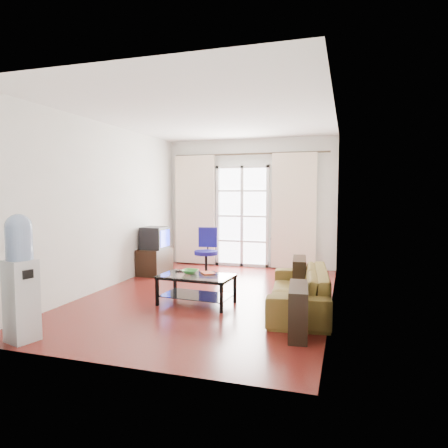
# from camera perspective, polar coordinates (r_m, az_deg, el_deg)

# --- Properties ---
(floor) EXTENTS (5.20, 5.20, 0.00)m
(floor) POSITION_cam_1_polar(r_m,az_deg,el_deg) (6.20, -2.09, -10.19)
(floor) COLOR maroon
(floor) RESTS_ON ground
(ceiling) EXTENTS (5.20, 5.20, 0.00)m
(ceiling) POSITION_cam_1_polar(r_m,az_deg,el_deg) (6.11, -2.17, 15.13)
(ceiling) COLOR white
(ceiling) RESTS_ON wall_back
(wall_back) EXTENTS (3.60, 0.02, 2.70)m
(wall_back) POSITION_cam_1_polar(r_m,az_deg,el_deg) (8.50, 3.68, 2.98)
(wall_back) COLOR white
(wall_back) RESTS_ON floor
(wall_front) EXTENTS (3.60, 0.02, 2.70)m
(wall_front) POSITION_cam_1_polar(r_m,az_deg,el_deg) (3.66, -15.72, 0.86)
(wall_front) COLOR white
(wall_front) RESTS_ON floor
(wall_left) EXTENTS (0.02, 5.20, 2.70)m
(wall_left) POSITION_cam_1_polar(r_m,az_deg,el_deg) (6.82, -16.57, 2.43)
(wall_left) COLOR white
(wall_left) RESTS_ON floor
(wall_right) EXTENTS (0.02, 5.20, 2.70)m
(wall_right) POSITION_cam_1_polar(r_m,az_deg,el_deg) (5.67, 15.31, 2.09)
(wall_right) COLOR white
(wall_right) RESTS_ON floor
(french_door) EXTENTS (1.16, 0.06, 2.15)m
(french_door) POSITION_cam_1_polar(r_m,az_deg,el_deg) (8.50, 2.60, 1.12)
(french_door) COLOR white
(french_door) RESTS_ON wall_back
(curtain_rod) EXTENTS (3.30, 0.04, 0.04)m
(curtain_rod) POSITION_cam_1_polar(r_m,az_deg,el_deg) (8.44, 3.56, 9.96)
(curtain_rod) COLOR #4C3F2D
(curtain_rod) RESTS_ON wall_back
(curtain_left) EXTENTS (0.90, 0.07, 2.35)m
(curtain_left) POSITION_cam_1_polar(r_m,az_deg,el_deg) (8.75, -4.17, 2.03)
(curtain_left) COLOR beige
(curtain_left) RESTS_ON curtain_rod
(curtain_right) EXTENTS (0.90, 0.07, 2.35)m
(curtain_right) POSITION_cam_1_polar(r_m,az_deg,el_deg) (8.22, 9.94, 1.82)
(curtain_right) COLOR beige
(curtain_right) RESTS_ON curtain_rod
(radiator) EXTENTS (0.64, 0.12, 0.64)m
(radiator) POSITION_cam_1_polar(r_m,az_deg,el_deg) (8.34, 8.85, -4.13)
(radiator) COLOR #969598
(radiator) RESTS_ON floor
(sofa) EXTENTS (2.06, 1.15, 0.55)m
(sofa) POSITION_cam_1_polar(r_m,az_deg,el_deg) (5.51, 10.64, -9.17)
(sofa) COLOR brown
(sofa) RESTS_ON floor
(coffee_table) EXTENTS (1.06, 0.65, 0.42)m
(coffee_table) POSITION_cam_1_polar(r_m,az_deg,el_deg) (5.70, -3.95, -8.75)
(coffee_table) COLOR silver
(coffee_table) RESTS_ON floor
(bowl) EXTENTS (0.27, 0.27, 0.06)m
(bowl) POSITION_cam_1_polar(r_m,az_deg,el_deg) (5.78, -4.85, -6.79)
(bowl) COLOR green
(bowl) RESTS_ON coffee_table
(book) EXTENTS (0.38, 0.38, 0.02)m
(book) POSITION_cam_1_polar(r_m,az_deg,el_deg) (5.73, -3.11, -7.06)
(book) COLOR #B02415
(book) RESTS_ON coffee_table
(remote) EXTENTS (0.17, 0.10, 0.02)m
(remote) POSITION_cam_1_polar(r_m,az_deg,el_deg) (5.92, -6.17, -6.71)
(remote) COLOR black
(remote) RESTS_ON coffee_table
(tv_stand) EXTENTS (0.48, 0.70, 0.50)m
(tv_stand) POSITION_cam_1_polar(r_m,az_deg,el_deg) (7.85, -9.86, -5.28)
(tv_stand) COLOR black
(tv_stand) RESTS_ON floor
(crt_tv) EXTENTS (0.48, 0.46, 0.42)m
(crt_tv) POSITION_cam_1_polar(r_m,az_deg,el_deg) (7.76, -9.98, -1.95)
(crt_tv) COLOR black
(crt_tv) RESTS_ON tv_stand
(task_chair) EXTENTS (0.72, 0.72, 0.91)m
(task_chair) POSITION_cam_1_polar(r_m,az_deg,el_deg) (7.56, -2.52, -5.44)
(task_chair) COLOR black
(task_chair) RESTS_ON floor
(water_cooler) EXTENTS (0.34, 0.34, 1.35)m
(water_cooler) POSITION_cam_1_polar(r_m,az_deg,el_deg) (4.73, -27.08, -6.52)
(water_cooler) COLOR silver
(water_cooler) RESTS_ON floor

